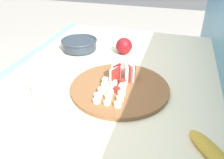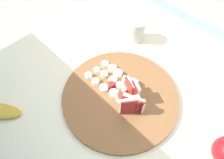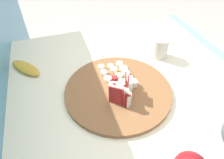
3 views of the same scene
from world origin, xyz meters
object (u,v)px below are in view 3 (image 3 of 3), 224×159
(small_jar, at_px, (160,48))
(banana_slice_rows, at_px, (116,74))
(apple_dice_pile, at_px, (122,85))
(cutting_board, at_px, (118,90))
(apple_wedge_fan, at_px, (124,93))
(banana_peel, at_px, (26,68))

(small_jar, bearing_deg, banana_slice_rows, 109.05)
(apple_dice_pile, relative_size, banana_slice_rows, 0.71)
(cutting_board, distance_m, small_jar, 0.27)
(banana_slice_rows, bearing_deg, apple_wedge_fan, 172.09)
(cutting_board, distance_m, banana_peel, 0.37)
(apple_wedge_fan, relative_size, small_jar, 1.17)
(cutting_board, distance_m, banana_slice_rows, 0.07)
(apple_dice_pile, bearing_deg, apple_wedge_fan, 162.15)
(apple_dice_pile, bearing_deg, cutting_board, 106.62)
(banana_slice_rows, height_order, small_jar, small_jar)
(apple_wedge_fan, bearing_deg, cutting_board, 0.13)
(apple_dice_pile, distance_m, banana_slice_rows, 0.06)
(apple_wedge_fan, relative_size, banana_peel, 0.66)
(apple_wedge_fan, xyz_separation_m, apple_dice_pile, (0.05, -0.02, -0.02))
(banana_peel, height_order, small_jar, small_jar)
(cutting_board, bearing_deg, apple_wedge_fan, -179.87)
(banana_peel, distance_m, small_jar, 0.53)
(banana_slice_rows, bearing_deg, apple_dice_pile, -178.85)
(banana_peel, relative_size, small_jar, 1.78)
(cutting_board, bearing_deg, small_jar, -58.30)
(cutting_board, height_order, banana_slice_rows, banana_slice_rows)
(apple_wedge_fan, bearing_deg, banana_slice_rows, -7.91)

